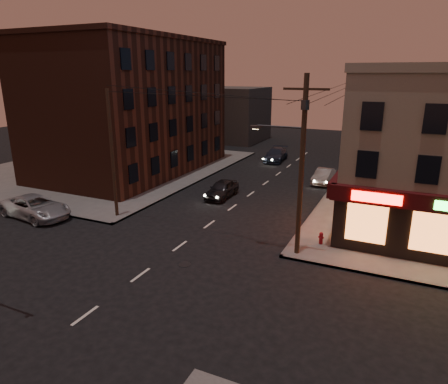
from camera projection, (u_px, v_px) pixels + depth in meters
The scene contains 14 objects.
ground at pixel (140, 275), 20.86m from camera, with size 120.00×120.00×0.00m, color black.
sidewalk_nw at pixel (110, 167), 44.59m from camera, with size 24.00×28.00×0.15m, color #514F4C.
brick_apartment at pixel (132, 108), 41.30m from camera, with size 12.00×20.00×13.00m, color #411F15.
bg_building_ne_a at pixel (428, 131), 47.28m from camera, with size 10.00×12.00×7.00m, color #3F3D3A.
bg_building_nw at pixel (233, 114), 61.46m from camera, with size 9.00×10.00×8.00m, color #3F3D3A.
bg_building_ne_b at pixel (411, 122), 60.40m from camera, with size 8.00×8.00×6.00m, color #3F3D3A.
utility_pole_main at pixel (300, 157), 21.57m from camera, with size 4.20×0.44×10.00m.
utility_pole_far at pixel (360, 124), 44.62m from camera, with size 0.26×0.26×9.00m, color #382619.
utility_pole_west at pixel (112, 155), 27.91m from camera, with size 0.24×0.24×9.00m, color #382619.
suv_cross at pixel (36, 207), 28.99m from camera, with size 2.62×5.69×1.58m, color #9DA1A6.
sedan_near at pixel (222, 189), 33.68m from camera, with size 1.71×4.26×1.45m, color black.
sedan_mid at pixel (324, 176), 38.05m from camera, with size 1.44×4.12×1.36m, color slate.
sedan_far at pixel (276, 155), 47.60m from camera, with size 2.10×5.17×1.50m, color #1B2436.
fire_hydrant at pixel (321, 237), 24.19m from camera, with size 0.34×0.34×0.76m.
Camera 1 is at (11.83, -15.17, 10.16)m, focal length 32.00 mm.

